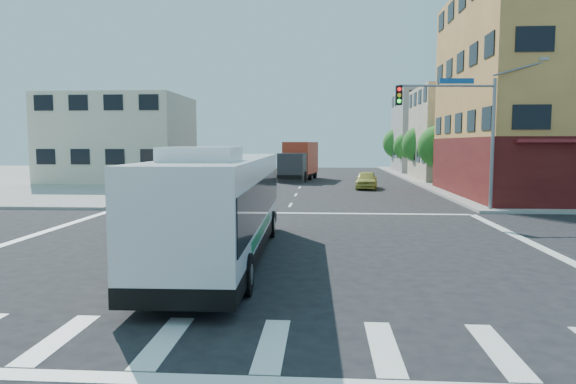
{
  "coord_description": "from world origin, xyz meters",
  "views": [
    {
      "loc": [
        1.89,
        -16.94,
        3.63
      ],
      "look_at": [
        0.51,
        3.33,
        1.7
      ],
      "focal_mm": 32.0,
      "sensor_mm": 36.0,
      "label": 1
    }
  ],
  "objects": [
    {
      "name": "building_east_far",
      "position": [
        16.98,
        47.98,
        5.01
      ],
      "size": [
        12.06,
        10.06,
        10.0
      ],
      "color": "gray",
      "rests_on": "ground"
    },
    {
      "name": "ground",
      "position": [
        0.0,
        0.0,
        0.0
      ],
      "size": [
        120.0,
        120.0,
        0.0
      ],
      "primitive_type": "plane",
      "color": "black",
      "rests_on": "ground"
    },
    {
      "name": "building_east_near",
      "position": [
        16.98,
        33.98,
        4.51
      ],
      "size": [
        12.06,
        10.06,
        9.0
      ],
      "color": "beige",
      "rests_on": "ground"
    },
    {
      "name": "street_tree_d",
      "position": [
        11.9,
        51.92,
        3.88
      ],
      "size": [
        4.0,
        4.0,
        6.03
      ],
      "color": "#3D2616",
      "rests_on": "ground"
    },
    {
      "name": "transit_bus",
      "position": [
        -1.2,
        -1.31,
        1.73
      ],
      "size": [
        2.89,
        12.01,
        3.54
      ],
      "rotation": [
        0.0,
        0.0,
        0.02
      ],
      "color": "black",
      "rests_on": "ground"
    },
    {
      "name": "street_tree_c",
      "position": [
        11.9,
        43.92,
        3.46
      ],
      "size": [
        3.4,
        3.4,
        5.29
      ],
      "color": "#3D2616",
      "rests_on": "ground"
    },
    {
      "name": "street_tree_a",
      "position": [
        11.9,
        27.92,
        3.59
      ],
      "size": [
        3.6,
        3.6,
        5.53
      ],
      "color": "#3D2616",
      "rests_on": "ground"
    },
    {
      "name": "box_truck",
      "position": [
        -0.48,
        33.72,
        1.82
      ],
      "size": [
        3.69,
        8.61,
        3.75
      ],
      "rotation": [
        0.0,
        0.0,
        -0.16
      ],
      "color": "#27282D",
      "rests_on": "ground"
    },
    {
      "name": "parked_car",
      "position": [
        5.39,
        24.39,
        0.71
      ],
      "size": [
        2.13,
        4.33,
        1.42
      ],
      "primitive_type": "imported",
      "rotation": [
        0.0,
        0.0,
        -0.11
      ],
      "color": "#C5BE51",
      "rests_on": "ground"
    },
    {
      "name": "signal_mast_ne",
      "position": [
        9.08,
        10.62,
        4.98
      ],
      "size": [
        7.91,
        1.13,
        8.07
      ],
      "color": "slate",
      "rests_on": "ground"
    },
    {
      "name": "building_west",
      "position": [
        -17.02,
        29.98,
        4.01
      ],
      "size": [
        12.06,
        10.06,
        8.0
      ],
      "color": "beige",
      "rests_on": "ground"
    },
    {
      "name": "street_tree_b",
      "position": [
        11.9,
        35.92,
        3.75
      ],
      "size": [
        3.8,
        3.8,
        5.79
      ],
      "color": "#3D2616",
      "rests_on": "ground"
    }
  ]
}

